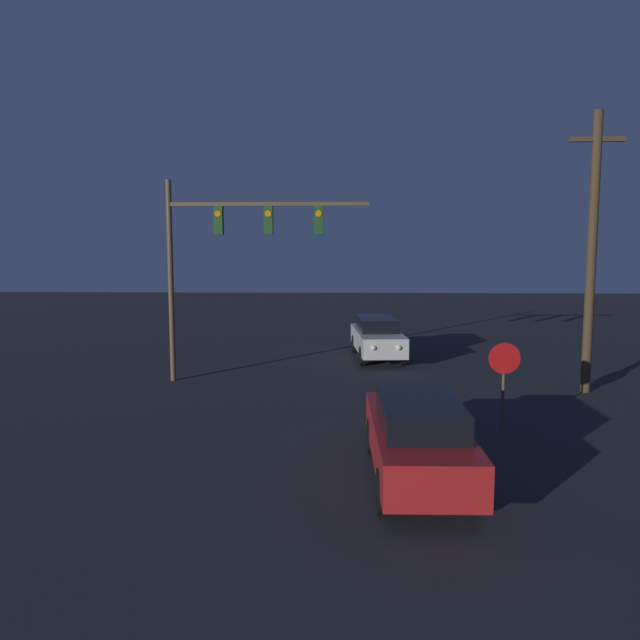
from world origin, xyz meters
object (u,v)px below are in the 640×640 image
Objects in this scene: car_far at (377,337)px; stop_sign at (504,371)px; car_near at (418,436)px; traffic_signal_mast at (228,243)px; utility_pole at (592,249)px.

stop_sign reaches higher than car_far.
car_near is 3.86m from stop_sign.
car_near and car_far have the same top height.
traffic_signal_mast is 11.12m from utility_pole.
car_near is 0.75× the size of traffic_signal_mast.
stop_sign is at bearing -128.95° from utility_pole.
car_far is at bearing 89.33° from car_near.
car_near is 0.99× the size of car_far.
traffic_signal_mast is 9.82m from stop_sign.
traffic_signal_mast is (-5.08, 8.70, 3.65)m from car_near.
stop_sign reaches higher than car_near.
car_near is 10.71m from traffic_signal_mast.
traffic_signal_mast is at bearing 36.78° from car_far.
utility_pole reaches higher than car_far.
car_far is at bearing 41.20° from traffic_signal_mast.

